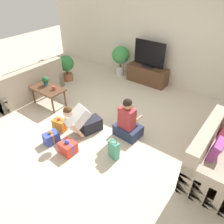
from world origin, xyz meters
name	(u,v)px	position (x,y,z in m)	size (l,w,h in m)	color
ground_plane	(104,122)	(0.00, 0.00, 0.00)	(16.00, 16.00, 0.00)	beige
wall_back	(163,38)	(0.00, 2.63, 1.30)	(8.40, 0.06, 2.60)	beige
sofa_left	(27,85)	(-2.42, -0.26, 0.31)	(0.86, 1.91, 0.86)	tan
sofa_right	(221,153)	(2.42, 0.23, 0.31)	(0.86, 1.91, 0.86)	tan
coffee_table	(48,90)	(-1.59, -0.22, 0.40)	(0.86, 0.51, 0.46)	brown
tv_console	(147,75)	(-0.23, 2.35, 0.25)	(1.21, 0.42, 0.50)	brown
tv	(149,56)	(-0.23, 2.35, 0.84)	(0.94, 0.20, 0.75)	black
potted_plant_back_left	(120,56)	(-1.18, 2.30, 0.62)	(0.53, 0.53, 0.94)	beige
potted_plant_corner_left	(66,66)	(-2.27, 1.04, 0.46)	(0.46, 0.46, 0.77)	#A36042
person_kneeling	(82,120)	(-0.11, -0.56, 0.33)	(0.53, 0.82, 0.77)	#23232D
person_sitting	(128,123)	(0.67, -0.05, 0.33)	(0.55, 0.50, 0.90)	#283351
dog	(124,115)	(0.37, 0.28, 0.19)	(0.41, 0.31, 0.30)	black
gift_box_a	(68,147)	(0.06, -1.14, 0.12)	(0.31, 0.27, 0.31)	red
gift_box_b	(51,137)	(-0.43, -1.14, 0.11)	(0.25, 0.33, 0.28)	#3D51BC
gift_box_c	(60,125)	(-0.59, -0.77, 0.13)	(0.31, 0.23, 0.32)	orange
gift_bag_a	(114,149)	(0.82, -0.72, 0.19)	(0.23, 0.17, 0.39)	#4CA384
mug	(54,88)	(-1.40, -0.17, 0.51)	(0.12, 0.08, 0.09)	#B23D38
tabletop_plant	(45,81)	(-1.74, -0.13, 0.58)	(0.17, 0.17, 0.22)	#336B84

